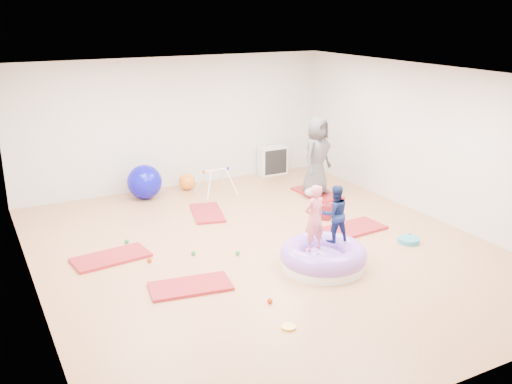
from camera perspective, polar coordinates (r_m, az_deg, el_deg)
room at (r=8.88m, az=0.90°, el=2.54°), size 7.01×8.01×2.81m
gym_mat_front_left at (r=8.18m, az=-6.58°, el=-9.35°), size 1.22×0.74×0.05m
gym_mat_mid_left at (r=9.28m, az=-14.31°, el=-6.37°), size 1.23×0.71×0.05m
gym_mat_center_back at (r=10.94m, az=-4.89°, el=-2.10°), size 0.80×1.19×0.05m
gym_mat_right at (r=10.24m, az=9.44°, el=-3.69°), size 1.29×0.72×0.05m
gym_mat_rear_right at (r=12.11m, az=6.12°, el=-0.13°), size 0.65×1.18×0.05m
inflatable_cushion at (r=8.74m, az=6.74°, el=-6.48°), size 1.32×1.32×0.41m
child_pink at (r=8.35m, az=5.83°, el=-2.28°), size 0.41×0.31×1.01m
child_navy at (r=8.72m, az=7.91°, el=-1.85°), size 0.49×0.42×0.90m
adult_caregiver at (r=11.79m, az=6.09°, el=3.60°), size 0.94×0.81×1.62m
infant at (r=11.77m, az=5.77°, el=0.03°), size 0.36×0.36×0.21m
ball_pit_balls at (r=9.04m, az=-2.42°, el=-6.37°), size 4.46×2.98×0.08m
exercise_ball_blue at (r=11.90m, az=-11.08°, el=0.99°), size 0.71×0.71×0.71m
exercise_ball_orange at (r=12.39m, az=-6.93°, el=1.01°), size 0.35×0.35×0.35m
infant_play_gym at (r=11.94m, az=-4.02°, el=1.42°), size 0.73×0.69×0.56m
cube_shelf at (r=13.43m, az=1.67°, el=3.17°), size 0.67×0.33×0.67m
balance_disc at (r=9.94m, az=15.02°, el=-4.68°), size 0.36×0.36×0.08m
backpack at (r=10.69m, az=7.11°, el=-1.99°), size 0.28×0.27×0.28m
yellow_toy at (r=7.22m, az=3.27°, el=-13.33°), size 0.18×0.18×0.03m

